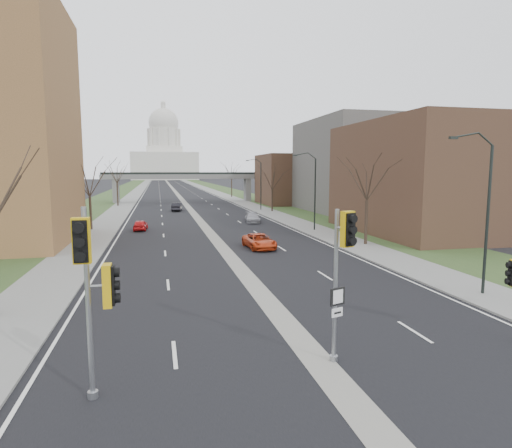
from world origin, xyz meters
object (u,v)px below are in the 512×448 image
object	(u,v)px
signal_pole_left	(94,277)
car_left_near	(140,225)
signal_pole_median	(342,258)
car_right_mid	(252,218)
car_left_far	(177,207)
car_right_near	(259,241)

from	to	relation	value
signal_pole_left	car_left_near	distance (m)	37.73
signal_pole_left	signal_pole_median	size ratio (longest dim) A/B	1.05
signal_pole_median	car_right_mid	size ratio (longest dim) A/B	1.24
car_left_far	car_right_near	size ratio (longest dim) A/B	0.92
car_left_near	car_left_far	xyz separation A→B (m)	(5.11, 23.01, 0.09)
car_right_near	signal_pole_median	bearing A→B (deg)	-100.24
car_right_near	car_left_near	bearing A→B (deg)	122.78
car_right_near	car_right_mid	size ratio (longest dim) A/B	1.05
signal_pole_median	car_left_far	distance (m)	60.11
car_right_near	car_right_mid	world-z (taller)	car_right_near
car_right_near	signal_pole_left	bearing A→B (deg)	-118.06
car_right_near	car_right_mid	bearing A→B (deg)	75.38
signal_pole_left	car_left_far	xyz separation A→B (m)	(4.90, 60.61, -3.08)
signal_pole_median	car_right_mid	xyz separation A→B (m)	(5.97, 41.43, -3.18)
signal_pole_median	car_left_far	size ratio (longest dim) A/B	1.29
car_left_near	car_right_near	world-z (taller)	car_right_near
car_left_far	car_right_mid	xyz separation A→B (m)	(9.03, -18.52, -0.06)
signal_pole_median	signal_pole_left	bearing A→B (deg)	166.36
car_left_near	car_left_far	world-z (taller)	car_left_far
signal_pole_left	car_right_near	world-z (taller)	signal_pole_left
signal_pole_median	car_right_near	world-z (taller)	signal_pole_median
car_left_near	car_right_near	distance (m)	17.75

